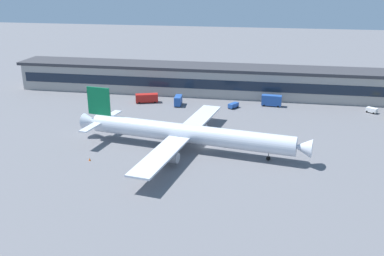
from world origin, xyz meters
name	(u,v)px	position (x,y,z in m)	size (l,w,h in m)	color
ground_plane	(205,147)	(0.00, 0.00, 0.00)	(600.00, 600.00, 0.00)	slate
terminal_building	(227,80)	(0.00, 58.08, 5.81)	(174.69, 15.65, 11.58)	#9E9993
airliner	(186,133)	(-5.00, -2.22, 4.72)	(66.15, 57.35, 15.48)	silver
catering_truck	(272,100)	(18.16, 44.54, 2.29)	(7.39, 3.19, 4.15)	#2651A5
fuel_truck	(146,98)	(-28.89, 40.74, 1.88)	(8.85, 5.34, 3.35)	red
baggage_tug	(372,110)	(52.85, 42.54, 1.09)	(4.07, 3.78, 1.85)	white
follow_me_car	(233,105)	(4.33, 39.44, 1.09)	(3.84, 4.76, 1.85)	#2651A5
stair_truck	(178,100)	(-16.16, 39.17, 1.98)	(2.86, 6.17, 3.55)	#2651A5
traffic_cone_0	(160,164)	(-9.44, -13.83, 0.35)	(0.56, 0.56, 0.71)	#F2590C
traffic_cone_1	(90,159)	(-28.39, -14.40, 0.36)	(0.58, 0.58, 0.73)	#F2590C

